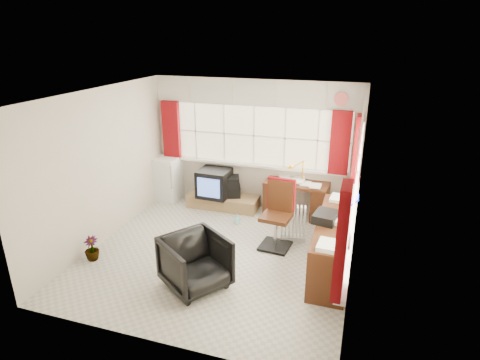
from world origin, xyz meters
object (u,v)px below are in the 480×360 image
(radiator, at_px, (293,227))
(mini_fridge, at_px, (168,178))
(office_chair, at_px, (195,263))
(desk, at_px, (296,197))
(task_chair, at_px, (279,211))
(credenza, at_px, (333,243))
(crt_tv, at_px, (214,183))
(desk_lamp, at_px, (303,167))
(tv_bench, at_px, (223,201))

(radiator, bearing_deg, mini_fridge, 160.59)
(office_chair, bearing_deg, desk, 16.93)
(task_chair, xyz_separation_m, credenza, (0.92, -0.41, -0.21))
(office_chair, distance_m, crt_tv, 2.63)
(desk_lamp, distance_m, crt_tv, 1.75)
(task_chair, bearing_deg, desk_lamp, 82.67)
(desk_lamp, height_order, radiator, desk_lamp)
(office_chair, relative_size, crt_tv, 1.31)
(tv_bench, bearing_deg, radiator, -30.18)
(desk_lamp, relative_size, mini_fridge, 0.45)
(desk, distance_m, credenza, 1.80)
(crt_tv, relative_size, mini_fridge, 0.68)
(office_chair, xyz_separation_m, crt_tv, (-0.70, 2.53, 0.15))
(desk_lamp, xyz_separation_m, mini_fridge, (-2.77, -0.08, -0.51))
(desk, xyz_separation_m, credenza, (0.84, -1.60, 0.01))
(desk, relative_size, credenza, 0.60)
(desk_lamp, relative_size, crt_tv, 0.67)
(desk_lamp, relative_size, radiator, 0.66)
(tv_bench, height_order, mini_fridge, mini_fridge)
(tv_bench, distance_m, crt_tv, 0.43)
(radiator, distance_m, credenza, 0.94)
(tv_bench, height_order, crt_tv, crt_tv)
(desk_lamp, bearing_deg, office_chair, -109.50)
(credenza, relative_size, mini_fridge, 2.21)
(desk_lamp, xyz_separation_m, tv_bench, (-1.52, -0.16, -0.84))
(desk_lamp, height_order, credenza, desk_lamp)
(desk, xyz_separation_m, office_chair, (-0.90, -2.68, -0.01))
(radiator, xyz_separation_m, credenza, (0.71, -0.61, 0.13))
(desk_lamp, xyz_separation_m, crt_tv, (-1.68, -0.23, -0.44))
(task_chair, relative_size, tv_bench, 0.80)
(crt_tv, bearing_deg, tv_bench, 22.82)
(task_chair, height_order, radiator, task_chair)
(office_chair, bearing_deg, radiator, 4.09)
(desk_lamp, distance_m, radiator, 1.29)
(radiator, bearing_deg, credenza, -40.58)
(desk, height_order, crt_tv, crt_tv)
(office_chair, distance_m, mini_fridge, 3.22)
(office_chair, bearing_deg, mini_fridge, 69.35)
(desk_lamp, relative_size, tv_bench, 0.29)
(task_chair, height_order, office_chair, task_chair)
(task_chair, distance_m, radiator, 0.45)
(crt_tv, bearing_deg, desk, 5.22)
(mini_fridge, bearing_deg, tv_bench, -3.65)
(crt_tv, bearing_deg, mini_fridge, 172.38)
(radiator, relative_size, credenza, 0.31)
(office_chair, bearing_deg, task_chair, 6.81)
(office_chair, height_order, crt_tv, crt_tv)
(tv_bench, bearing_deg, crt_tv, -157.18)
(office_chair, relative_size, radiator, 1.30)
(desk_lamp, distance_m, credenza, 1.93)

